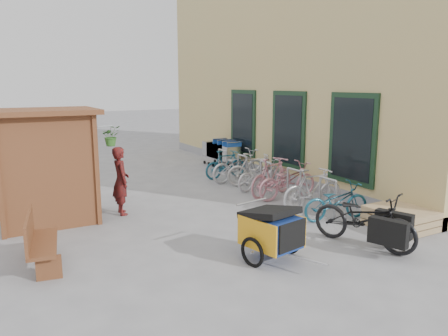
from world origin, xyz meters
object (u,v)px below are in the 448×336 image
person_kiosk (121,181)px  bike_6 (238,166)px  shopping_carts (221,151)px  bike_2 (287,181)px  kiosk (40,151)px  bike_5 (254,170)px  bench (38,241)px  bike_4 (260,175)px  bike_0 (336,201)px  bike_1 (313,189)px  bike_7 (226,164)px  pallet_stack (400,218)px  child_trailer (272,229)px  cargo_bike (366,219)px  bike_3 (272,177)px

person_kiosk → bike_6: 4.31m
shopping_carts → bike_2: (-0.58, -4.58, -0.12)m
kiosk → bike_5: kiosk is taller
bench → bike_4: bearing=32.8°
bike_0 → bike_6: size_ratio=0.84×
bike_1 → bike_2: bearing=-2.9°
bike_1 → bike_7: size_ratio=1.13×
pallet_stack → bench: 6.85m
kiosk → bike_4: bearing=3.1°
pallet_stack → bike_4: bearing=98.8°
child_trailer → person_kiosk: 4.06m
child_trailer → bike_4: 4.93m
person_kiosk → bike_2: size_ratio=0.86×
bike_4 → bench: bearing=104.4°
shopping_carts → person_kiosk: (-4.67, -3.83, 0.18)m
cargo_bike → person_kiosk: 5.27m
bike_3 → bike_6: size_ratio=0.92×
cargo_bike → bike_3: bearing=61.9°
pallet_stack → shopping_carts: size_ratio=0.63×
child_trailer → bike_5: bike_5 is taller
bike_4 → child_trailer: bearing=139.1°
bike_7 → pallet_stack: bearing=-176.7°
bike_3 → bike_4: bearing=-27.7°
bench → shopping_carts: size_ratio=0.76×
shopping_carts → bike_1: 5.74m
person_kiosk → bike_0: (3.92, -2.70, -0.36)m
bike_4 → shopping_carts: bearing=-19.9°
pallet_stack → bike_6: bearing=97.1°
kiosk → bike_6: 5.90m
bench → shopping_carts: 9.02m
child_trailer → bike_7: bearing=55.7°
bench → bike_3: bike_3 is taller
kiosk → child_trailer: (3.05, -3.90, -1.03)m
bike_1 → bike_5: (0.15, 2.70, -0.02)m
person_kiosk → bike_0: 4.77m
child_trailer → cargo_bike: bearing=-22.3°
bike_0 → bike_3: bike_3 is taller
bike_5 → bike_2: bearing=-161.4°
bike_0 → bike_4: bike_4 is taller
bike_5 → bike_1: bearing=-163.5°
kiosk → bike_0: kiosk is taller
bench → bike_6: size_ratio=0.78×
kiosk → child_trailer: size_ratio=1.51×
bike_2 → bike_7: bearing=2.0°
bike_2 → bike_0: bearing=173.4°
bike_5 → pallet_stack: bearing=-153.5°
child_trailer → person_kiosk: size_ratio=1.07×
bike_1 → bike_3: bike_3 is taller
child_trailer → bike_3: size_ratio=0.97×
kiosk → bike_3: size_ratio=1.46×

